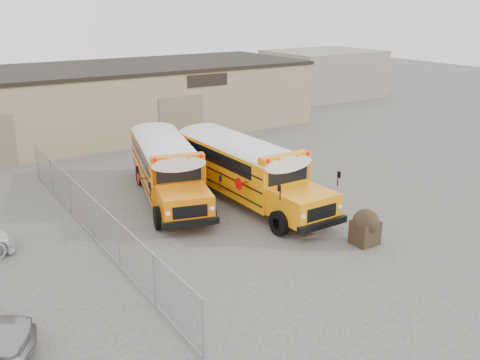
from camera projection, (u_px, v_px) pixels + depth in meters
ground at (262, 230)px, 21.74m from camera, size 120.00×120.00×0.00m
warehouse at (97, 101)px, 36.97m from camera, size 30.20×10.20×4.67m
chainlink_fence at (91, 216)px, 20.78m from camera, size 0.07×18.07×1.81m
distant_building_right at (323, 73)px, 52.51m from camera, size 10.00×8.00×4.40m
school_bus_left at (149, 136)px, 30.45m from camera, size 4.71×9.74×2.77m
school_bus_right at (185, 139)px, 29.44m from camera, size 3.01×9.97×2.91m
tarp_bundle at (365, 226)px, 20.31m from camera, size 1.03×1.03×1.40m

